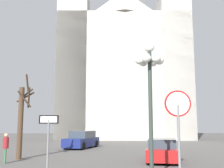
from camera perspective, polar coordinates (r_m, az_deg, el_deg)
cathedral at (r=42.08m, az=2.41°, el=4.42°), size 19.67×11.97×35.15m
stop_sign at (r=8.45m, az=13.67°, el=-7.71°), size 0.79×0.09×3.19m
one_way_arrow_sign at (r=9.88m, az=-13.18°, el=-11.34°), size 0.70×0.15×2.49m
street_lamp at (r=11.23m, az=7.91°, el=1.25°), size 1.19×1.08×5.54m
bare_tree at (r=18.47m, az=-18.37°, el=-6.79°), size 1.22×1.40×5.36m
parked_car_near_navy at (r=25.69m, az=-6.33°, el=-11.53°), size 3.27×4.68×1.55m
parked_car_far_red at (r=17.09m, az=10.37°, el=-13.41°), size 2.67×4.74×1.32m
pedestrian_walking at (r=16.91m, az=-21.28°, el=-11.78°), size 0.32×0.32×1.66m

